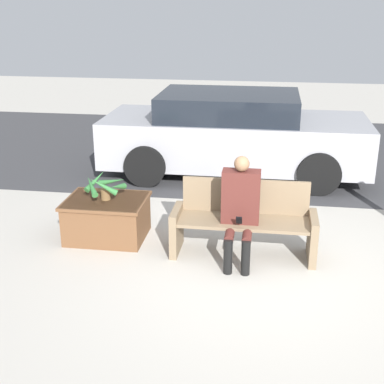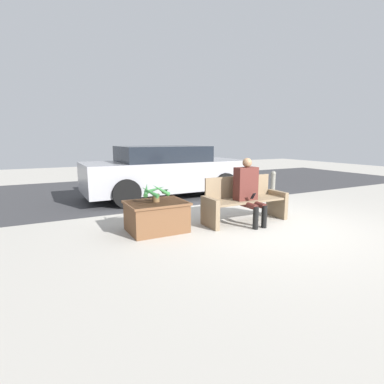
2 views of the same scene
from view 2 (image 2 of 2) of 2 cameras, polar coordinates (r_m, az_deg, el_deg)
name	(u,v)px [view 2 (image 2 of 2)]	position (r m, az deg, el deg)	size (l,w,h in m)	color
ground_plane	(270,226)	(5.94, 14.69, -6.28)	(30.00, 30.00, 0.00)	#ADA89E
road_surface	(165,187)	(10.36, -5.26, 0.91)	(20.00, 6.00, 0.01)	#38383A
bench	(244,201)	(6.09, 9.83, -1.64)	(1.74, 0.56, 0.90)	#7A664C
person_seated	(248,188)	(5.87, 10.64, 0.73)	(0.45, 0.61, 1.28)	#51231E
planter_box	(156,215)	(5.41, -6.79, -4.45)	(1.04, 0.82, 0.54)	brown
potted_plant	(156,191)	(5.31, -6.96, 0.11)	(0.53, 0.53, 0.37)	brown
parked_car	(166,171)	(8.58, -5.06, 3.94)	(4.56, 1.98, 1.45)	#99999E
bollard_post	(273,184)	(8.48, 15.14, 1.40)	(0.14, 0.14, 0.79)	slate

